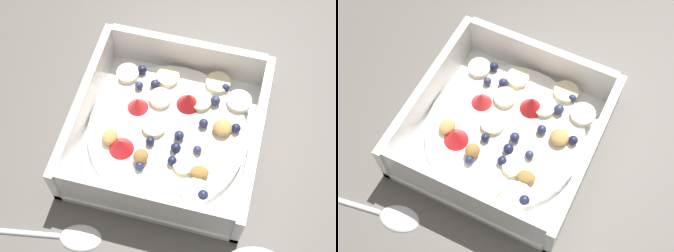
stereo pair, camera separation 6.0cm
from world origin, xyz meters
The scene contains 3 objects.
ground_plane centered at (0.00, 0.00, 0.00)m, with size 2.40×2.40×0.00m, color #56514C.
fruit_bowl centered at (0.00, -0.02, 0.02)m, with size 0.22×0.22×0.07m.
spoon centered at (0.15, -0.11, 0.00)m, with size 0.05×0.17×0.01m.
Camera 2 is at (0.26, 0.11, 0.56)m, focal length 53.10 mm.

